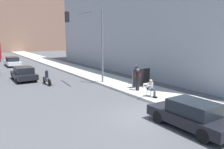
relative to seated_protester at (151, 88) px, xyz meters
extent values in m
plane|color=#4F4F51|center=(-2.50, -2.45, -0.83)|extent=(160.00, 160.00, 0.00)
cube|color=#B7B2A8|center=(1.02, 12.55, -0.75)|extent=(3.52, 90.00, 0.18)
cube|color=#99999E|center=(9.59, 11.37, 7.97)|extent=(10.00, 32.00, 17.61)
cylinder|color=#474C56|center=(-0.16, -0.13, -0.43)|extent=(0.03, 0.03, 0.46)
cylinder|color=#474C56|center=(0.21, -0.13, -0.43)|extent=(0.03, 0.03, 0.46)
cylinder|color=#474C56|center=(-0.16, 0.24, -0.43)|extent=(0.03, 0.03, 0.46)
cylinder|color=#474C56|center=(0.21, 0.24, -0.43)|extent=(0.03, 0.03, 0.46)
cube|color=navy|center=(0.02, 0.06, -0.19)|extent=(0.40, 0.40, 0.02)
cube|color=navy|center=(0.02, 0.25, 0.01)|extent=(0.40, 0.02, 0.38)
cylinder|color=#424247|center=(0.02, -0.10, -0.09)|extent=(0.18, 0.42, 0.18)
cylinder|color=#424247|center=(0.02, -0.31, -0.43)|extent=(0.16, 0.16, 0.46)
cube|color=black|center=(0.02, -0.37, -0.61)|extent=(0.20, 0.28, 0.10)
cylinder|color=#9E9EA3|center=(0.02, 0.09, 0.08)|extent=(0.34, 0.34, 0.52)
sphere|color=tan|center=(0.02, 0.09, 0.45)|extent=(0.22, 0.22, 0.22)
cylinder|color=#9E9EA3|center=(-0.30, 0.01, 0.16)|extent=(0.45, 0.09, 0.09)
cube|color=#EAE5C6|center=(-0.51, 0.01, 0.21)|extent=(0.46, 0.02, 0.33)
cube|color=black|center=(-0.51, -0.01, 0.21)|extent=(0.35, 0.01, 0.08)
cylinder|color=black|center=(0.37, 1.93, -0.23)|extent=(0.28, 0.28, 0.84)
cylinder|color=black|center=(0.37, 1.93, 0.52)|extent=(0.34, 0.34, 0.67)
sphere|color=#936B4C|center=(0.37, 1.93, 0.97)|extent=(0.22, 0.22, 0.22)
cylinder|color=#424247|center=(1.75, 3.78, -0.24)|extent=(0.28, 0.28, 0.84)
cylinder|color=navy|center=(1.75, 3.78, 0.52)|extent=(0.34, 0.34, 0.67)
sphere|color=tan|center=(1.75, 3.78, 0.96)|extent=(0.22, 0.22, 0.22)
cylinder|color=slate|center=(0.47, 2.68, 0.10)|extent=(0.06, 0.06, 1.51)
cylinder|color=slate|center=(2.35, 2.68, 0.10)|extent=(0.06, 0.06, 1.51)
cube|color=black|center=(1.41, 2.68, 0.15)|extent=(1.87, 0.02, 1.41)
cylinder|color=red|center=(1.00, 2.66, 0.36)|extent=(0.62, 0.01, 0.62)
cylinder|color=slate|center=(-0.30, 6.12, 2.56)|extent=(0.16, 0.16, 6.43)
cylinder|color=slate|center=(-1.87, 6.26, 5.47)|extent=(0.40, 3.15, 0.11)
cube|color=black|center=(-3.44, 6.41, 5.05)|extent=(0.33, 0.33, 0.84)
sphere|color=green|center=(-3.44, 6.41, 4.77)|extent=(0.18, 0.18, 0.18)
cube|color=black|center=(-1.89, -4.63, -0.31)|extent=(1.72, 4.12, 0.50)
cube|color=black|center=(-1.89, -4.80, 0.24)|extent=(1.48, 2.14, 0.61)
cylinder|color=black|center=(-2.64, -3.36, -0.51)|extent=(0.22, 0.64, 0.64)
cylinder|color=black|center=(-1.14, -3.36, -0.51)|extent=(0.22, 0.64, 0.64)
cylinder|color=black|center=(-2.64, -5.91, -0.51)|extent=(0.22, 0.64, 0.64)
cylinder|color=black|center=(-1.14, -5.91, -0.51)|extent=(0.22, 0.64, 0.64)
cube|color=black|center=(-6.00, 11.95, -0.32)|extent=(1.84, 4.12, 0.49)
cube|color=black|center=(-6.00, 11.79, 0.22)|extent=(1.59, 2.14, 0.60)
cylinder|color=black|center=(-6.81, 13.23, -0.51)|extent=(0.22, 0.64, 0.64)
cylinder|color=black|center=(-5.18, 13.23, -0.51)|extent=(0.22, 0.64, 0.64)
cylinder|color=black|center=(-6.81, 10.67, -0.51)|extent=(0.22, 0.64, 0.64)
cylinder|color=black|center=(-5.18, 10.67, -0.51)|extent=(0.22, 0.64, 0.64)
cube|color=silver|center=(-5.14, 23.99, -0.32)|extent=(1.75, 4.52, 0.49)
cube|color=black|center=(-5.14, 23.81, 0.23)|extent=(1.50, 2.35, 0.60)
cylinder|color=black|center=(-5.90, 25.39, -0.51)|extent=(0.22, 0.64, 0.64)
cylinder|color=black|center=(-4.38, 25.39, -0.51)|extent=(0.22, 0.64, 0.64)
cylinder|color=black|center=(-5.90, 22.59, -0.51)|extent=(0.22, 0.64, 0.64)
cylinder|color=black|center=(-4.38, 22.59, -0.51)|extent=(0.22, 0.64, 0.64)
cube|color=#565B60|center=(-4.65, 8.76, -0.35)|extent=(0.24, 0.95, 0.32)
cylinder|color=black|center=(-4.65, 8.71, 0.04)|extent=(0.28, 0.28, 0.63)
sphere|color=black|center=(-4.65, 8.71, 0.37)|extent=(0.24, 0.24, 0.24)
cylinder|color=black|center=(-4.65, 9.55, -0.53)|extent=(0.10, 0.60, 0.60)
cylinder|color=black|center=(-4.65, 7.97, -0.53)|extent=(0.10, 0.60, 0.60)
camera|label=1|loc=(-10.38, -10.85, 3.51)|focal=35.00mm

